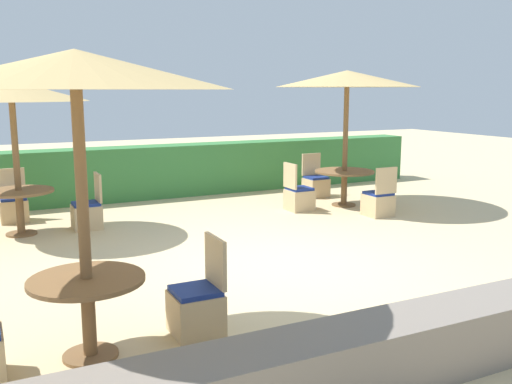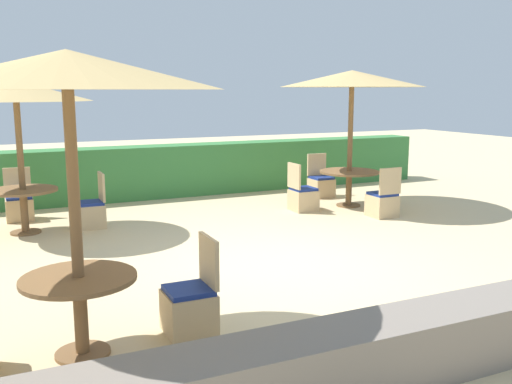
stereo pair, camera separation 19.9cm
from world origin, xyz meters
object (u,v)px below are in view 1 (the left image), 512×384
Objects in this scene: patio_chair_back_right_west at (299,197)px; round_table_front_left at (88,296)px; patio_chair_back_left_north at (14,207)px; parasol_front_left at (75,71)px; round_table_back_right at (344,177)px; round_table_back_left at (19,199)px; parasol_back_right at (347,79)px; patio_chair_back_right_south at (379,202)px; patio_chair_front_left_east at (197,307)px; patio_chair_back_left_east at (88,213)px; patio_chair_back_right_north at (315,185)px; parasol_back_left at (11,91)px.

patio_chair_back_right_west is 6.58m from round_table_front_left.
patio_chair_back_left_north is 6.32m from parasol_front_left.
round_table_back_left reaches higher than round_table_back_right.
parasol_back_right is 7.63m from round_table_front_left.
parasol_back_right is 2.50m from patio_chair_back_right_south.
patio_chair_back_right_west is 1.00× the size of patio_chair_front_left_east.
round_table_back_left is 4.88m from round_table_front_left.
parasol_front_left is (-5.85, -3.43, 2.19)m from patio_chair_back_right_south.
patio_chair_back_right_west is 0.86× the size of round_table_back_left.
round_table_back_right is at bearing -90.00° from parasol_back_right.
patio_chair_front_left_east is at bearing 3.28° from round_table_front_left.
patio_chair_back_right_south and patio_chair_back_left_north have the same top height.
parasol_back_right is 2.38× the size of round_table_back_right.
patio_chair_back_left_north is at bearing 91.87° from round_table_back_left.
round_table_back_left is 1.17× the size of patio_chair_back_left_north.
parasol_back_right is 5.48m from patio_chair_back_left_east.
patio_chair_back_right_north is 1.00× the size of patio_chair_back_left_north.
patio_chair_back_right_west is 6.93m from parasol_front_left.
parasol_back_right is 2.50m from patio_chair_back_right_north.
patio_chair_back_left_east is 0.35× the size of parasol_front_left.
patio_chair_back_right_south and patio_chair_back_right_north have the same top height.
patio_chair_back_left_east reaches higher than round_table_front_left.
patio_chair_back_right_south is 2.19m from patio_chair_back_right_north.
patio_chair_back_left_east is (-3.93, 0.31, 0.00)m from patio_chair_back_right_west.
patio_chair_back_right_west is at bearing 43.42° from parasol_front_left.
patio_chair_back_right_north is 0.38× the size of parasol_back_left.
patio_chair_back_left_north is at bearing -2.96° from patio_chair_back_right_north.
parasol_front_left is at bearing -46.58° from patio_chair_back_right_west.
round_table_back_left is 1.17× the size of patio_chair_back_left_east.
patio_chair_back_right_south and patio_chair_front_left_east have the same top height.
parasol_front_left is at bearing -87.65° from parasol_back_left.
patio_chair_back_left_east is 5.37m from parasol_front_left.
round_table_front_left is (0.23, -5.93, 0.29)m from patio_chair_back_left_north.
parasol_back_right reaches higher than round_table_back_left.
round_table_back_right is 1.19× the size of round_table_front_left.
round_table_front_left is (-5.85, -5.61, 0.29)m from patio_chair_back_right_north.
patio_chair_back_right_north is 5.07m from patio_chair_back_left_east.
patio_chair_back_right_south is 1.00× the size of patio_chair_back_left_east.
patio_chair_back_right_west is 0.38× the size of parasol_back_left.
patio_chair_back_left_north is at bearing 157.65° from patio_chair_back_right_south.
round_table_back_left is at bearing 87.15° from patio_chair_back_left_east.
patio_chair_back_left_north is at bearing 166.94° from round_table_back_right.
patio_chair_back_right_south is at bearing -105.63° from patio_chair_back_left_east.
patio_chair_back_right_north is at bearing 89.29° from parasol_back_right.
parasol_front_left reaches higher than patio_chair_front_left_east.
parasol_back_left is 5.18m from round_table_front_left.
round_table_front_left is at bearing -149.63° from patio_chair_back_right_south.
patio_chair_back_right_west and patio_chair_back_left_north have the same top height.
patio_chair_back_right_west is at bearing -94.44° from patio_chair_back_left_east.
patio_chair_back_right_south is at bearing 157.65° from patio_chair_back_left_north.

